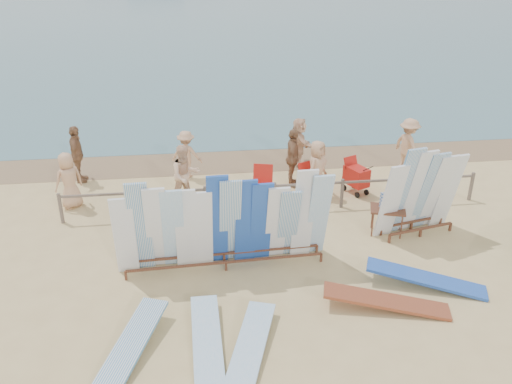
{
  "coord_description": "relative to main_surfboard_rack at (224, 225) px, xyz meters",
  "views": [
    {
      "loc": [
        -2.24,
        -10.92,
        7.26
      ],
      "look_at": [
        -0.63,
        2.25,
        1.0
      ],
      "focal_mm": 38.0,
      "sensor_mm": 36.0,
      "label": 1
    }
  ],
  "objects": [
    {
      "name": "flat_board_c",
      "position": [
        3.31,
        -2.09,
        -1.13
      ],
      "size": [
        2.74,
        1.25,
        0.39
      ],
      "primitive_type": "cube",
      "rotation": [
        0.12,
        0.0,
        1.3
      ],
      "color": "brown",
      "rests_on": "ground"
    },
    {
      "name": "flat_board_b",
      "position": [
        0.23,
        -3.18,
        -1.13
      ],
      "size": [
        1.39,
        2.74,
        0.26
      ],
      "primitive_type": "cube",
      "rotation": [
        0.07,
        0.0,
        -0.32
      ],
      "color": "#90BFE7",
      "rests_on": "ground"
    },
    {
      "name": "beachgoer_3",
      "position": [
        -0.87,
        5.6,
        -0.34
      ],
      "size": [
        1.11,
        0.72,
        1.59
      ],
      "primitive_type": "imported",
      "rotation": [
        0.0,
        0.0,
        2.83
      ],
      "color": "tan",
      "rests_on": "ground"
    },
    {
      "name": "ground",
      "position": [
        1.63,
        -0.25,
        -1.13
      ],
      "size": [
        160.0,
        160.0,
        0.0
      ],
      "primitive_type": "plane",
      "color": "tan",
      "rests_on": "ground"
    },
    {
      "name": "side_surfboard_rack",
      "position": [
        5.21,
        0.99,
        0.04
      ],
      "size": [
        2.35,
        1.07,
        2.62
      ],
      "rotation": [
        0.0,
        0.0,
        0.22
      ],
      "color": "brown",
      "rests_on": "ground"
    },
    {
      "name": "flat_board_a",
      "position": [
        -0.56,
        -2.86,
        -1.13
      ],
      "size": [
        0.59,
        2.7,
        0.25
      ],
      "primitive_type": "cube",
      "rotation": [
        0.07,
        0.0,
        0.01
      ],
      "color": "#90BFE7",
      "rests_on": "ground"
    },
    {
      "name": "beachgoer_extra_1",
      "position": [
        -4.36,
        5.61,
        -0.19
      ],
      "size": [
        0.5,
        1.12,
        1.89
      ],
      "primitive_type": "imported",
      "rotation": [
        0.0,
        0.0,
        1.59
      ],
      "color": "#8C6042",
      "rests_on": "ground"
    },
    {
      "name": "vendor_table",
      "position": [
        4.41,
        1.08,
        -0.73
      ],
      "size": [
        1.05,
        0.88,
        1.2
      ],
      "rotation": [
        0.0,
        0.0,
        -0.3
      ],
      "color": "brown",
      "rests_on": "ground"
    },
    {
      "name": "flat_board_d",
      "position": [
        4.48,
        -1.41,
        -1.13
      ],
      "size": [
        2.7,
        1.51,
        0.43
      ],
      "primitive_type": "cube",
      "rotation": [
        0.13,
        0.0,
        1.19
      ],
      "color": "#234FB1",
      "rests_on": "ground"
    },
    {
      "name": "stroller",
      "position": [
        4.32,
        3.68,
        -0.69
      ],
      "size": [
        0.84,
        0.97,
        1.11
      ],
      "rotation": [
        0.0,
        0.0,
        0.43
      ],
      "color": "red",
      "rests_on": "ground"
    },
    {
      "name": "flat_board_e",
      "position": [
        -2.05,
        -2.94,
        -1.13
      ],
      "size": [
        1.47,
        2.71,
        0.39
      ],
      "primitive_type": "cube",
      "rotation": [
        0.12,
        0.0,
        -0.36
      ],
      "color": "white",
      "rests_on": "ground"
    },
    {
      "name": "wet_sand_strip",
      "position": [
        1.63,
        6.95,
        -1.13
      ],
      "size": [
        40.0,
        2.6,
        0.01
      ],
      "primitive_type": "cube",
      "color": "#876B4C",
      "rests_on": "ground"
    },
    {
      "name": "beachgoer_0",
      "position": [
        -4.29,
        3.78,
        -0.29
      ],
      "size": [
        0.91,
        0.78,
        1.69
      ],
      "primitive_type": "imported",
      "rotation": [
        0.0,
        0.0,
        3.72
      ],
      "color": "tan",
      "rests_on": "ground"
    },
    {
      "name": "beach_chair_left",
      "position": [
        1.41,
        3.81,
        -0.85
      ],
      "size": [
        0.73,
        0.75,
        0.95
      ],
      "rotation": [
        0.0,
        0.0,
        -0.25
      ],
      "color": "red",
      "rests_on": "ground"
    },
    {
      "name": "fence",
      "position": [
        1.63,
        2.75,
        -0.5
      ],
      "size": [
        12.08,
        0.08,
        0.9
      ],
      "color": "#6E5E53",
      "rests_on": "ground"
    },
    {
      "name": "beachgoer_6",
      "position": [
        3.07,
        3.69,
        -0.25
      ],
      "size": [
        0.88,
        0.92,
        1.76
      ],
      "primitive_type": "imported",
      "rotation": [
        0.0,
        0.0,
        0.85
      ],
      "color": "tan",
      "rests_on": "ground"
    },
    {
      "name": "beach_chair_right",
      "position": [
        2.94,
        3.83,
        -0.85
      ],
      "size": [
        0.82,
        0.84,
        0.97
      ],
      "rotation": [
        0.0,
        0.0,
        0.45
      ],
      "color": "red",
      "rests_on": "ground"
    },
    {
      "name": "main_surfboard_rack",
      "position": [
        0.0,
        0.0,
        0.0
      ],
      "size": [
        5.1,
        0.94,
        2.54
      ],
      "rotation": [
        0.0,
        0.0,
        0.05
      ],
      "color": "brown",
      "rests_on": "ground"
    },
    {
      "name": "beachgoer_5",
      "position": [
        3.0,
        6.13,
        -0.27
      ],
      "size": [
        0.77,
        1.65,
        1.72
      ],
      "primitive_type": "imported",
      "rotation": [
        0.0,
        0.0,
        1.74
      ],
      "color": "beige",
      "rests_on": "ground"
    },
    {
      "name": "beachgoer_9",
      "position": [
        6.53,
        5.17,
        -0.2
      ],
      "size": [
        0.87,
        1.3,
        1.86
      ],
      "primitive_type": "imported",
      "rotation": [
        0.0,
        0.0,
        1.91
      ],
      "color": "tan",
      "rests_on": "ground"
    },
    {
      "name": "beachgoer_2",
      "position": [
        -0.91,
        3.52,
        -0.2
      ],
      "size": [
        1.0,
        0.74,
        1.87
      ],
      "primitive_type": "imported",
      "rotation": [
        0.0,
        0.0,
        0.38
      ],
      "color": "beige",
      "rests_on": "ground"
    },
    {
      "name": "beachgoer_4",
      "position": [
        2.47,
        4.48,
        -0.19
      ],
      "size": [
        0.69,
        1.18,
        1.89
      ],
      "primitive_type": "imported",
      "rotation": [
        0.0,
        0.0,
        1.37
      ],
      "color": "#8C6042",
      "rests_on": "ground"
    }
  ]
}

